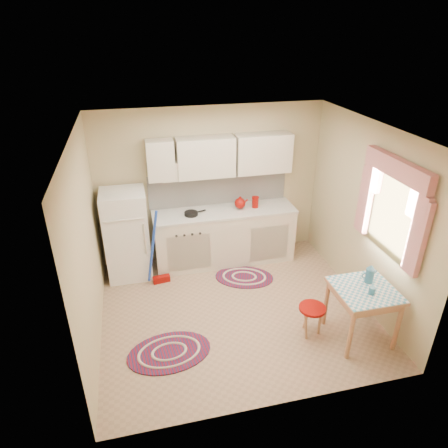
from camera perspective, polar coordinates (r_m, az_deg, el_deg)
The scene contains 14 objects.
room_shell at distance 5.10m, azimuth 2.83°, elevation 3.94°, with size 3.64×3.60×2.52m.
fridge at distance 6.23m, azimuth -13.72°, elevation -1.49°, with size 0.65×0.60×1.40m, color white.
broom at distance 5.97m, azimuth -9.30°, elevation -3.45°, with size 0.28×0.12×1.20m, color #1E43BB, non-canonical shape.
base_cabinets at distance 6.53m, azimuth 0.04°, elevation -1.85°, with size 2.25×0.60×0.88m, color beige.
countertop at distance 6.32m, azimuth 0.04°, elevation 1.80°, with size 2.27×0.62×0.04m, color beige.
frying_pan at distance 6.17m, azimuth -4.72°, elevation 1.49°, with size 0.21×0.21×0.05m, color black.
red_kettle at distance 6.33m, azimuth 2.30°, elevation 2.98°, with size 0.19×0.17×0.19m, color #850904, non-canonical shape.
red_canister at distance 6.41m, azimuth 4.48°, elevation 3.05°, with size 0.10×0.10×0.16m, color #850904.
table at distance 5.34m, azimuth 18.93°, elevation -11.95°, with size 0.72×0.72×0.72m, color tan.
stool at distance 5.31m, azimuth 12.31°, elevation -13.31°, with size 0.34×0.34×0.42m, color #850904.
coffee_pot at distance 5.20m, azimuth 20.13°, elevation -6.68°, with size 0.13×0.11×0.26m, color #2A6283, non-canonical shape.
mug at distance 5.05m, azimuth 20.36°, elevation -8.93°, with size 0.07×0.07×0.10m, color #2A6283.
rug_center at distance 6.32m, azimuth 2.90°, elevation -7.58°, with size 0.91×0.61×0.02m, color maroon, non-canonical shape.
rug_left at distance 5.12m, azimuth -7.82°, elevation -17.70°, with size 1.02×0.68×0.02m, color maroon, non-canonical shape.
Camera 1 is at (-1.17, -4.27, 3.59)m, focal length 32.00 mm.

